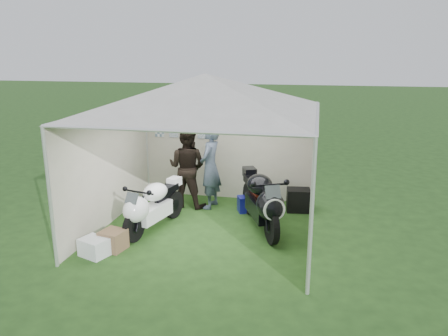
{
  "coord_description": "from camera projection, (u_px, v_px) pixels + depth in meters",
  "views": [
    {
      "loc": [
        2.0,
        -7.73,
        3.37
      ],
      "look_at": [
        0.27,
        0.35,
        1.17
      ],
      "focal_mm": 35.0,
      "sensor_mm": 36.0,
      "label": 1
    }
  ],
  "objects": [
    {
      "name": "person_dark_jacket",
      "position": [
        187.0,
        167.0,
        9.65
      ],
      "size": [
        0.96,
        0.8,
        1.8
      ],
      "primitive_type": "imported",
      "rotation": [
        0.0,
        0.0,
        3.0
      ],
      "color": "black",
      "rests_on": "ground"
    },
    {
      "name": "equipment_box",
      "position": [
        298.0,
        200.0,
        9.51
      ],
      "size": [
        0.54,
        0.46,
        0.5
      ],
      "primitive_type": "cube",
      "rotation": [
        0.0,
        0.0,
        0.13
      ],
      "color": "black",
      "rests_on": "ground"
    },
    {
      "name": "person_blue_jacket",
      "position": [
        210.0,
        167.0,
        9.57
      ],
      "size": [
        0.53,
        0.73,
        1.86
      ],
      "primitive_type": "imported",
      "rotation": [
        0.0,
        0.0,
        -1.7
      ],
      "color": "slate",
      "rests_on": "ground"
    },
    {
      "name": "motorcycle_black",
      "position": [
        262.0,
        200.0,
        8.41
      ],
      "size": [
        1.14,
        2.1,
        1.1
      ],
      "rotation": [
        0.0,
        0.0,
        0.4
      ],
      "color": "black",
      "rests_on": "ground"
    },
    {
      "name": "crate_1",
      "position": [
        113.0,
        240.0,
        7.65
      ],
      "size": [
        0.46,
        0.46,
        0.35
      ],
      "primitive_type": "cube",
      "rotation": [
        0.0,
        0.0,
        -0.2
      ],
      "color": "brown",
      "rests_on": "ground"
    },
    {
      "name": "canopy_tent",
      "position": [
        206.0,
        97.0,
        7.94
      ],
      "size": [
        5.66,
        5.66,
        3.0
      ],
      "color": "silver",
      "rests_on": "ground"
    },
    {
      "name": "motorcycle_white",
      "position": [
        151.0,
        205.0,
        8.38
      ],
      "size": [
        0.72,
        1.89,
        0.94
      ],
      "rotation": [
        0.0,
        0.0,
        -0.23
      ],
      "color": "black",
      "rests_on": "ground"
    },
    {
      "name": "ground",
      "position": [
        207.0,
        229.0,
        8.57
      ],
      "size": [
        80.0,
        80.0,
        0.0
      ],
      "primitive_type": "plane",
      "color": "#204117",
      "rests_on": "ground"
    },
    {
      "name": "paddock_stand",
      "position": [
        249.0,
        204.0,
        9.49
      ],
      "size": [
        0.54,
        0.45,
        0.35
      ],
      "primitive_type": "cube",
      "rotation": [
        0.0,
        0.0,
        0.4
      ],
      "color": "#1E23C9",
      "rests_on": "ground"
    },
    {
      "name": "crate_0",
      "position": [
        94.0,
        247.0,
        7.43
      ],
      "size": [
        0.56,
        0.5,
        0.31
      ],
      "primitive_type": "cube",
      "rotation": [
        0.0,
        0.0,
        -0.36
      ],
      "color": "white",
      "rests_on": "ground"
    }
  ]
}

